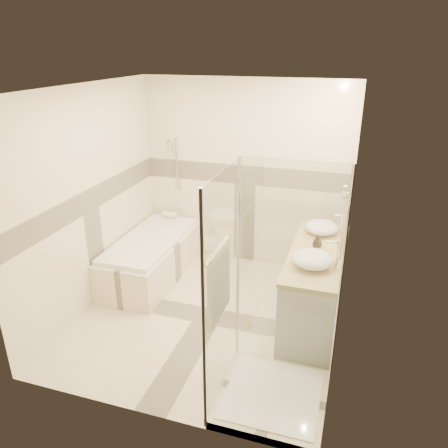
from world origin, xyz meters
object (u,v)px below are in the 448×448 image
(vanity, at_px, (315,286))
(vessel_sink_near, at_px, (321,227))
(bathtub, at_px, (151,255))
(shower_enclosure, at_px, (263,346))
(vessel_sink_far, at_px, (312,259))
(amenity_bottle_b, at_px, (317,242))
(amenity_bottle_a, at_px, (317,242))

(vanity, bearing_deg, vessel_sink_near, 92.37)
(bathtub, xyz_separation_m, vanity, (2.15, -0.35, 0.12))
(shower_enclosure, relative_size, vessel_sink_near, 5.36)
(shower_enclosure, height_order, vessel_sink_far, shower_enclosure)
(vanity, bearing_deg, amenity_bottle_b, 104.96)
(vessel_sink_far, distance_m, amenity_bottle_b, 0.44)
(vessel_sink_near, distance_m, amenity_bottle_b, 0.41)
(bathtub, bearing_deg, vessel_sink_far, -18.53)
(vessel_sink_near, height_order, amenity_bottle_a, same)
(vessel_sink_far, height_order, amenity_bottle_a, vessel_sink_far)
(shower_enclosure, distance_m, amenity_bottle_b, 1.43)
(shower_enclosure, bearing_deg, bathtub, 138.90)
(vanity, xyz_separation_m, vessel_sink_near, (-0.02, 0.48, 0.50))
(vessel_sink_near, relative_size, amenity_bottle_a, 2.51)
(bathtub, distance_m, amenity_bottle_a, 2.24)
(vessel_sink_near, bearing_deg, shower_enclosure, -98.84)
(vessel_sink_near, bearing_deg, bathtub, -176.42)
(shower_enclosure, height_order, amenity_bottle_a, shower_enclosure)
(shower_enclosure, relative_size, amenity_bottle_a, 13.43)
(amenity_bottle_b, bearing_deg, vanity, -75.04)
(vanity, relative_size, vessel_sink_near, 4.26)
(shower_enclosure, height_order, amenity_bottle_b, shower_enclosure)
(vanity, relative_size, amenity_bottle_b, 12.37)
(bathtub, height_order, vessel_sink_near, vessel_sink_near)
(vanity, relative_size, shower_enclosure, 0.79)
(bathtub, bearing_deg, amenity_bottle_b, -7.36)
(vessel_sink_near, bearing_deg, vessel_sink_far, -90.00)
(amenity_bottle_b, bearing_deg, vessel_sink_near, 90.00)
(vanity, xyz_separation_m, shower_enclosure, (-0.29, -1.27, 0.08))
(bathtub, distance_m, vessel_sink_near, 2.22)
(shower_enclosure, xyz_separation_m, vessel_sink_far, (0.27, 0.91, 0.43))
(shower_enclosure, height_order, vessel_sink_near, shower_enclosure)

